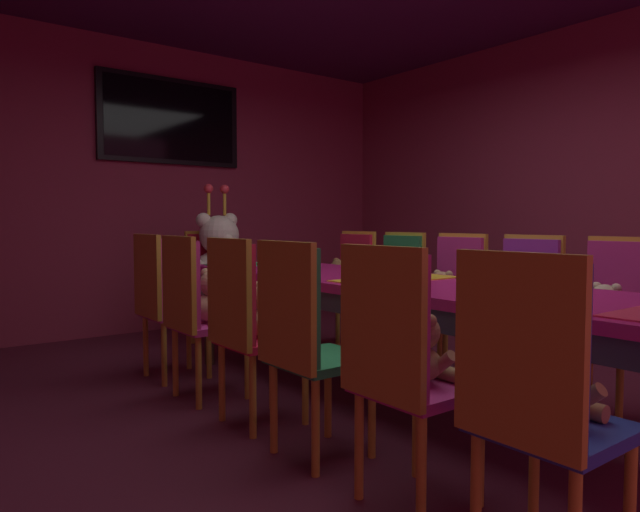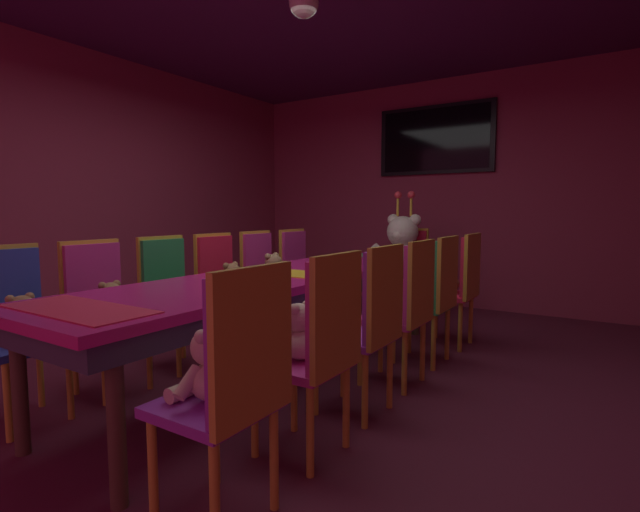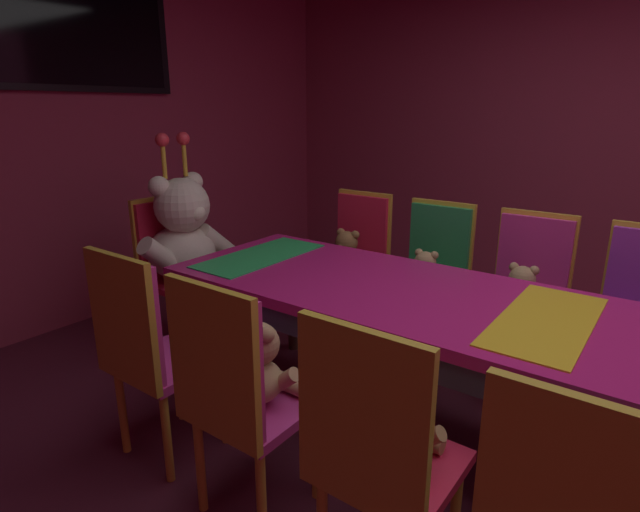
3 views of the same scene
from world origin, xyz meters
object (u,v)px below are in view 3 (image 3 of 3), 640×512
at_px(chair_left_3, 374,443).
at_px(chair_left_4, 231,384).
at_px(teddy_right_5, 346,256).
at_px(teddy_right_3, 520,294).
at_px(teddy_left_4, 260,367).
at_px(chair_right_3, 528,283).
at_px(king_teddy_bear, 185,237).
at_px(throne_chair, 170,257).
at_px(banquet_table, 543,341).
at_px(chair_right_5, 358,250).
at_px(teddy_left_3, 398,423).
at_px(chair_right_4, 434,265).
at_px(chair_left_5, 142,340).
at_px(teddy_right_4, 424,275).
at_px(wall_tv, 74,26).

height_order(chair_left_3, chair_left_4, same).
xyz_separation_m(chair_left_4, teddy_right_5, (1.60, 0.58, -0.01)).
bearing_deg(teddy_right_3, teddy_left_4, -20.92).
distance_m(chair_right_3, king_teddy_bear, 2.04).
bearing_deg(king_teddy_bear, teddy_left_4, -29.26).
bearing_deg(throne_chair, banquet_table, -0.00).
xyz_separation_m(chair_left_3, teddy_right_3, (1.57, 0.02, -0.02)).
relative_size(banquet_table, throne_chair, 3.56).
relative_size(banquet_table, teddy_left_4, 10.19).
height_order(chair_left_3, chair_right_5, same).
bearing_deg(chair_left_3, teddy_left_3, -0.00).
bearing_deg(chair_left_3, chair_right_4, 18.70).
bearing_deg(chair_left_5, teddy_right_3, -35.44).
bearing_deg(chair_right_3, teddy_left_4, -19.17).
distance_m(banquet_table, teddy_left_4, 1.10).
relative_size(teddy_left_3, king_teddy_bear, 0.33).
xyz_separation_m(teddy_right_4, king_teddy_bear, (-0.70, 1.30, 0.18)).
bearing_deg(king_teddy_bear, banquet_table, -0.00).
height_order(chair_left_3, throne_chair, same).
relative_size(teddy_right_4, throne_chair, 0.28).
bearing_deg(teddy_right_4, teddy_left_4, 0.23).
distance_m(teddy_left_3, throne_chair, 2.17).
height_order(chair_right_4, teddy_right_5, chair_right_4).
xyz_separation_m(chair_left_3, chair_left_5, (0.01, 1.13, 0.00)).
bearing_deg(wall_tv, teddy_right_3, -76.06).
relative_size(chair_right_5, teddy_right_5, 3.08).
relative_size(banquet_table, teddy_right_3, 11.94).
bearing_deg(teddy_left_4, chair_right_5, 19.93).
xyz_separation_m(chair_left_4, chair_right_5, (1.75, 0.58, 0.00)).
height_order(teddy_left_3, teddy_right_5, teddy_right_5).
bearing_deg(chair_right_4, wall_tv, -69.71).
bearing_deg(teddy_left_3, chair_left_5, 96.70).
bearing_deg(teddy_right_3, teddy_right_5, -91.10).
relative_size(teddy_left_3, throne_chair, 0.31).
relative_size(teddy_right_5, king_teddy_bear, 0.34).
height_order(teddy_right_3, teddy_right_4, teddy_right_3).
bearing_deg(teddy_left_4, teddy_left_3, -88.74).
bearing_deg(chair_right_3, chair_right_5, -91.18).
xyz_separation_m(teddy_left_4, teddy_right_3, (1.43, -0.55, -0.02)).
bearing_deg(chair_left_4, chair_left_5, 87.28).
xyz_separation_m(throne_chair, wall_tv, (0.00, 0.81, 1.45)).
bearing_deg(teddy_right_4, chair_left_3, 20.27).
bearing_deg(teddy_left_3, teddy_right_4, 22.14).
distance_m(chair_left_3, throne_chair, 2.22).
bearing_deg(teddy_right_5, banquet_table, 62.69).
height_order(teddy_left_4, chair_right_5, chair_right_5).
bearing_deg(teddy_right_4, teddy_left_3, 22.14).
bearing_deg(wall_tv, chair_right_5, -62.96).
xyz_separation_m(teddy_left_3, chair_right_5, (1.59, 1.15, 0.01)).
xyz_separation_m(chair_right_3, teddy_right_5, (-0.12, 1.13, -0.01)).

